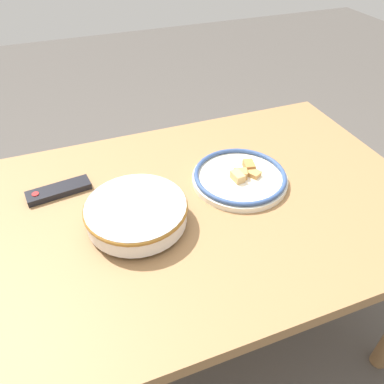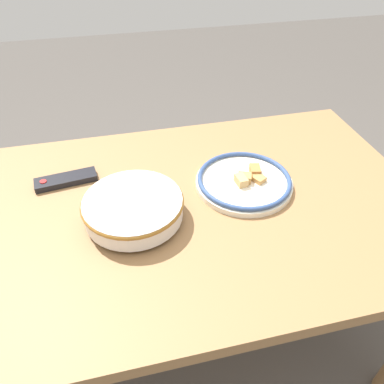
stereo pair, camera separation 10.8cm
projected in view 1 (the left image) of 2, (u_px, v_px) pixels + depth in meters
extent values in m
plane|color=#4C4742|center=(180.00, 335.00, 1.53)|extent=(8.00, 8.00, 0.00)
cube|color=olive|center=(175.00, 213.00, 1.10)|extent=(1.50, 0.89, 0.04)
cylinder|color=olive|center=(288.00, 182.00, 1.77)|extent=(0.06, 0.06, 0.66)
cylinder|color=silver|center=(138.00, 222.00, 1.03)|extent=(0.12, 0.12, 0.01)
cylinder|color=silver|center=(137.00, 213.00, 1.01)|extent=(0.27, 0.27, 0.06)
cylinder|color=#B75B23|center=(137.00, 214.00, 1.01)|extent=(0.24, 0.24, 0.05)
torus|color=#936023|center=(136.00, 207.00, 0.99)|extent=(0.28, 0.28, 0.01)
cylinder|color=silver|center=(240.00, 179.00, 1.17)|extent=(0.30, 0.30, 0.02)
torus|color=#334C7F|center=(240.00, 175.00, 1.16)|extent=(0.29, 0.29, 0.01)
cube|color=tan|center=(237.00, 177.00, 1.15)|extent=(0.03, 0.05, 0.03)
cube|color=tan|center=(240.00, 174.00, 1.16)|extent=(0.05, 0.05, 0.02)
cube|color=#B2753D|center=(249.00, 166.00, 1.19)|extent=(0.04, 0.05, 0.02)
cube|color=tan|center=(253.00, 173.00, 1.17)|extent=(0.05, 0.05, 0.02)
cube|color=black|center=(59.00, 190.00, 1.13)|extent=(0.19, 0.08, 0.02)
cylinder|color=red|center=(35.00, 194.00, 1.10)|extent=(0.02, 0.02, 0.00)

